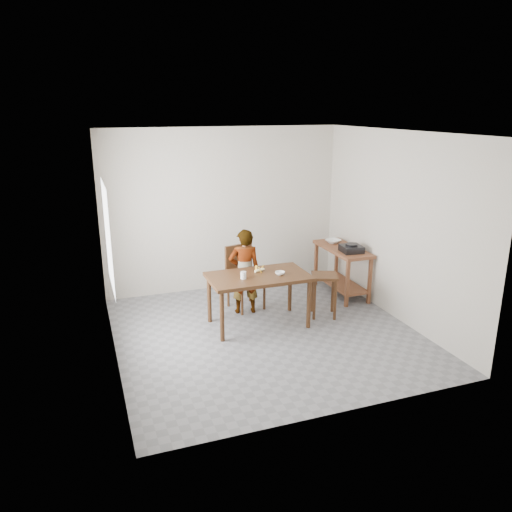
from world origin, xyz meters
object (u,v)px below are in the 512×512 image
object	(u,v)px
dining_table	(258,300)
dining_chair	(246,278)
child	(244,272)
stool	(324,295)
prep_counter	(342,271)

from	to	relation	value
dining_table	dining_chair	distance (m)	0.66
dining_table	child	world-z (taller)	child
stool	prep_counter	bearing A→B (deg)	46.03
child	dining_chair	distance (m)	0.23
stool	dining_chair	bearing A→B (deg)	145.79
prep_counter	dining_chair	bearing A→B (deg)	-178.35
dining_chair	stool	distance (m)	1.21
child	dining_chair	world-z (taller)	child
dining_table	prep_counter	world-z (taller)	prep_counter
prep_counter	dining_table	bearing A→B (deg)	-157.85
dining_table	child	size ratio (longest dim) A/B	1.08
stool	dining_table	bearing A→B (deg)	178.86
child	stool	xyz separation A→B (m)	(1.06, -0.52, -0.33)
dining_chair	stool	world-z (taller)	dining_chair
child	stool	size ratio (longest dim) A/B	2.01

